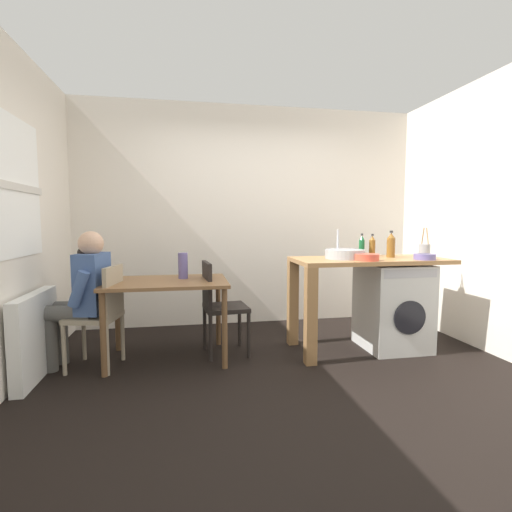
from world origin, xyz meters
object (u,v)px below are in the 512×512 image
at_px(dining_table, 167,291).
at_px(chair_opposite, 218,302).
at_px(bottle_tall_green, 362,246).
at_px(colander, 425,256).
at_px(bottle_clear_small, 391,245).
at_px(washing_machine, 393,306).
at_px(vase, 183,266).
at_px(mixing_bowl, 367,257).
at_px(seated_person, 83,292).
at_px(chair_person_seat, 102,311).
at_px(utensil_crock, 424,250).
at_px(bottle_squat_brown, 372,246).

bearing_deg(dining_table, chair_opposite, 5.09).
relative_size(bottle_tall_green, colander, 1.19).
bearing_deg(chair_opposite, dining_table, -90.81).
bearing_deg(bottle_tall_green, bottle_clear_small, -29.37).
relative_size(washing_machine, bottle_clear_small, 3.18).
bearing_deg(vase, mixing_bowl, -12.88).
xyz_separation_m(seated_person, bottle_tall_green, (2.68, 0.19, 0.36)).
distance_m(chair_person_seat, seated_person, 0.23).
bearing_deg(dining_table, utensil_crock, -0.77).
distance_m(bottle_tall_green, bottle_squat_brown, 0.12).
relative_size(washing_machine, mixing_bowl, 3.79).
bearing_deg(utensil_crock, chair_person_seat, -178.55).
xyz_separation_m(chair_opposite, mixing_bowl, (1.36, -0.33, 0.45)).
xyz_separation_m(washing_machine, colander, (0.19, -0.22, 0.52)).
height_order(chair_person_seat, mixing_bowl, mixing_bowl).
height_order(bottle_tall_green, bottle_squat_brown, bottle_tall_green).
xyz_separation_m(chair_opposite, colander, (1.94, -0.35, 0.44)).
distance_m(dining_table, seated_person, 0.71).
xyz_separation_m(utensil_crock, colander, (-0.18, -0.27, -0.04)).
bearing_deg(dining_table, vase, 33.69).
relative_size(dining_table, vase, 4.45).
bearing_deg(chair_opposite, bottle_clear_small, 81.77).
xyz_separation_m(dining_table, chair_opposite, (0.48, 0.04, -0.14)).
xyz_separation_m(dining_table, vase, (0.15, 0.10, 0.22)).
bearing_deg(bottle_squat_brown, seated_person, -175.80).
bearing_deg(chair_person_seat, vase, -61.92).
bearing_deg(mixing_bowl, seated_person, 175.47).
height_order(seated_person, vase, seated_person).
relative_size(utensil_crock, vase, 1.21).
xyz_separation_m(bottle_tall_green, bottle_clear_small, (0.25, -0.14, 0.01)).
bearing_deg(utensil_crock, mixing_bowl, -161.86).
distance_m(dining_table, utensil_crock, 2.62).
distance_m(dining_table, chair_opposite, 0.50).
relative_size(dining_table, bottle_tall_green, 4.63).
bearing_deg(seated_person, chair_person_seat, -90.00).
bearing_deg(washing_machine, bottle_clear_small, 96.27).
xyz_separation_m(washing_machine, mixing_bowl, (-0.40, -0.20, 0.52)).
bearing_deg(chair_person_seat, colander, -82.68).
bearing_deg(utensil_crock, seated_person, -179.15).
relative_size(bottle_tall_green, utensil_crock, 0.79).
xyz_separation_m(mixing_bowl, vase, (-1.68, 0.38, -0.09)).
height_order(dining_table, colander, colander).
bearing_deg(vase, seated_person, -167.89).
xyz_separation_m(chair_opposite, bottle_tall_green, (1.50, 0.07, 0.52)).
bearing_deg(bottle_tall_green, seated_person, -175.85).
bearing_deg(mixing_bowl, dining_table, 171.17).
xyz_separation_m(bottle_squat_brown, vase, (-1.95, -0.02, -0.16)).
bearing_deg(mixing_bowl, utensil_crock, 18.14).
height_order(mixing_bowl, utensil_crock, utensil_crock).
distance_m(dining_table, colander, 2.45).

